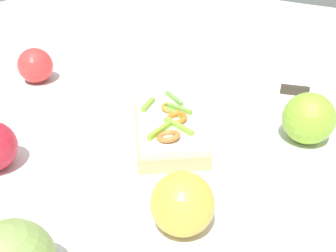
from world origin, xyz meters
name	(u,v)px	position (x,y,z in m)	size (l,w,h in m)	color
ground_plane	(168,142)	(0.00, 0.00, 0.00)	(2.00, 2.00, 0.00)	silver
plate	(168,140)	(0.00, 0.00, 0.01)	(0.27, 0.27, 0.01)	white
sandwich	(168,128)	(0.00, 0.00, 0.03)	(0.20, 0.19, 0.05)	tan
apple_1	(35,65)	(0.05, 0.35, 0.04)	(0.07, 0.07, 0.07)	red
apple_2	(309,118)	(0.12, -0.18, 0.04)	(0.08, 0.08, 0.08)	#83B631
apple_5	(182,204)	(-0.14, -0.11, 0.04)	(0.07, 0.07, 0.07)	gold
knife	(288,90)	(0.27, -0.10, 0.01)	(0.05, 0.12, 0.02)	silver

